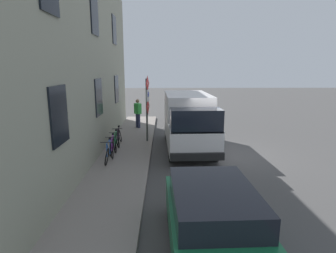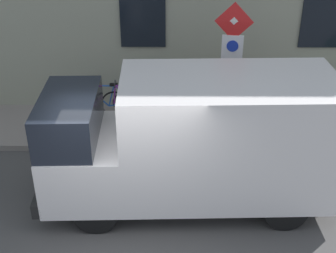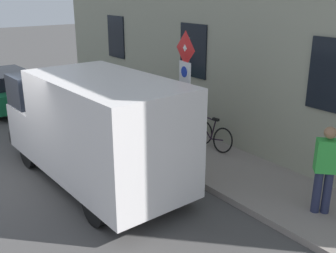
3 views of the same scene
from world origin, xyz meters
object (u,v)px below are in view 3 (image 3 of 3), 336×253
Objects in this scene: delivery_van at (94,126)px; parked_hatchback at (5,88)px; sign_post_stacked at (185,86)px; pedestrian at (325,167)px; bicycle_purple at (173,120)px; bicycle_blue at (158,114)px; bicycle_black at (208,133)px; bicycle_green at (190,126)px.

parked_hatchback is (0.15, 7.46, -0.60)m from delivery_van.
pedestrian is (0.78, -3.15, -1.05)m from sign_post_stacked.
bicycle_purple is 5.38m from pedestrian.
parked_hatchback is at bearing 28.82° from bicycle_blue.
delivery_van is 4.80m from pedestrian.
bicycle_purple is at bearing 178.73° from bicycle_blue.
parked_hatchback is 6.19m from bicycle_blue.
bicycle_blue is at bearing -5.16° from bicycle_purple.
pedestrian is at bearing -147.89° from delivery_van.
parked_hatchback is 8.25m from bicycle_black.
pedestrian reaches higher than bicycle_purple.
bicycle_purple is (3.10, -6.12, -0.22)m from parked_hatchback.
bicycle_green is at bearing 39.26° from pedestrian.
parked_hatchback is 6.86m from bicycle_purple.
sign_post_stacked is 3.41m from pedestrian.
delivery_van is at bearing 177.04° from parked_hatchback.
bicycle_purple and bicycle_blue have the same top height.
pedestrian is at bearing 168.12° from bicycle_black.
delivery_van is at bearing 80.35° from pedestrian.
bicycle_purple is at bearing -69.43° from delivery_van.
delivery_van is 3.15× the size of bicycle_blue.
bicycle_green is (3.25, 0.58, -0.82)m from delivery_van.
pedestrian reaches higher than parked_hatchback.
parked_hatchback is 2.36× the size of pedestrian.
bicycle_black is 0.76m from bicycle_green.
bicycle_green and bicycle_blue have the same top height.
sign_post_stacked is 1.80× the size of bicycle_purple.
bicycle_black is (1.35, 0.65, -1.61)m from sign_post_stacked.
bicycle_black is 1.00× the size of bicycle_green.
delivery_van is at bearing 121.69° from bicycle_blue.
pedestrian is (-0.57, -3.80, 0.56)m from bicycle_black.
sign_post_stacked reaches higher than bicycle_black.
sign_post_stacked is at bearing 132.39° from bicycle_green.
sign_post_stacked reaches higher than bicycle_purple.
bicycle_green is at bearing -157.56° from parked_hatchback.
bicycle_green is 1.00× the size of bicycle_blue.
sign_post_stacked is 3.61m from bicycle_blue.
parked_hatchback reaches higher than bicycle_purple.
bicycle_green is at bearing 46.30° from sign_post_stacked.
delivery_van is 3.14× the size of pedestrian.
bicycle_purple is (-0.00, 0.76, 0.00)m from bicycle_green.
delivery_van reaches higher than parked_hatchback.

